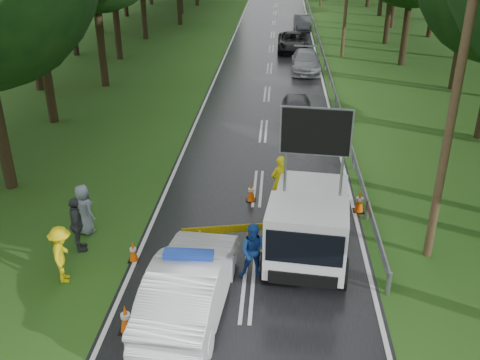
# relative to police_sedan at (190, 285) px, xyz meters

# --- Properties ---
(ground) EXTENTS (160.00, 160.00, 0.00)m
(ground) POSITION_rel_police_sedan_xyz_m (1.39, 1.03, -0.81)
(ground) COLOR #204D16
(ground) RESTS_ON ground
(road) EXTENTS (7.00, 140.00, 0.02)m
(road) POSITION_rel_police_sedan_xyz_m (1.39, 31.03, -0.80)
(road) COLOR black
(road) RESTS_ON ground
(guardrail) EXTENTS (0.12, 60.06, 0.70)m
(guardrail) POSITION_rel_police_sedan_xyz_m (5.09, 30.70, -0.26)
(guardrail) COLOR gray
(guardrail) RESTS_ON ground
(utility_pole_near) EXTENTS (1.40, 0.24, 10.00)m
(utility_pole_near) POSITION_rel_police_sedan_xyz_m (6.59, 3.03, 4.25)
(utility_pole_near) COLOR #483021
(utility_pole_near) RESTS_ON ground
(police_sedan) EXTENTS (2.09, 5.02, 1.78)m
(police_sedan) POSITION_rel_police_sedan_xyz_m (0.00, 0.00, 0.00)
(police_sedan) COLOR white
(police_sedan) RESTS_ON ground
(work_truck) EXTENTS (2.77, 5.32, 4.08)m
(work_truck) POSITION_rel_police_sedan_xyz_m (3.03, 2.80, 0.29)
(work_truck) COLOR gray
(work_truck) RESTS_ON ground
(barrier) EXTENTS (2.40, 0.55, 1.01)m
(barrier) POSITION_rel_police_sedan_xyz_m (0.59, 2.55, -0.05)
(barrier) COLOR yellow
(barrier) RESTS_ON ground
(officer) EXTENTS (0.83, 0.77, 1.91)m
(officer) POSITION_rel_police_sedan_xyz_m (2.17, 5.68, 0.14)
(officer) COLOR yellow
(officer) RESTS_ON ground
(civilian) EXTENTS (0.82, 0.64, 1.67)m
(civilian) POSITION_rel_police_sedan_xyz_m (1.53, 1.53, 0.02)
(civilian) COLOR #173F96
(civilian) RESTS_ON ground
(bystander_left) EXTENTS (0.88, 1.20, 1.66)m
(bystander_left) POSITION_rel_police_sedan_xyz_m (-3.65, 1.03, 0.02)
(bystander_left) COLOR yellow
(bystander_left) RESTS_ON ground
(bystander_mid) EXTENTS (0.78, 1.11, 1.74)m
(bystander_mid) POSITION_rel_police_sedan_xyz_m (-3.77, 2.53, 0.06)
(bystander_mid) COLOR #3A3D41
(bystander_mid) RESTS_ON ground
(bystander_right) EXTENTS (0.96, 0.90, 1.65)m
(bystander_right) POSITION_rel_police_sedan_xyz_m (-3.91, 3.53, 0.02)
(bystander_right) COLOR gray
(bystander_right) RESTS_ON ground
(queue_car_first) EXTENTS (1.55, 3.78, 1.28)m
(queue_car_first) POSITION_rel_police_sedan_xyz_m (2.94, 14.38, -0.17)
(queue_car_first) COLOR #46494F
(queue_car_first) RESTS_ON ground
(queue_car_second) EXTENTS (1.87, 4.53, 1.31)m
(queue_car_second) POSITION_rel_police_sedan_xyz_m (3.76, 24.50, -0.16)
(queue_car_second) COLOR #9B9FA3
(queue_car_second) RESTS_ON ground
(queue_car_third) EXTENTS (2.32, 5.01, 1.39)m
(queue_car_third) POSITION_rel_police_sedan_xyz_m (3.03, 30.52, -0.12)
(queue_car_third) COLOR black
(queue_car_third) RESTS_ON ground
(queue_car_fourth) EXTENTS (1.55, 4.03, 1.31)m
(queue_car_fourth) POSITION_rel_police_sedan_xyz_m (3.99, 39.42, -0.16)
(queue_car_fourth) COLOR #3C3F43
(queue_car_fourth) RESTS_ON ground
(cone_near_left) EXTENTS (0.37, 0.37, 0.79)m
(cone_near_left) POSITION_rel_police_sedan_xyz_m (-1.43, -0.87, -0.43)
(cone_near_left) COLOR black
(cone_near_left) RESTS_ON ground
(cone_center) EXTENTS (0.31, 0.31, 0.67)m
(cone_center) POSITION_rel_police_sedan_xyz_m (0.39, 1.03, -0.49)
(cone_center) COLOR black
(cone_center) RESTS_ON ground
(cone_far) EXTENTS (0.35, 0.35, 0.73)m
(cone_far) POSITION_rel_police_sedan_xyz_m (1.19, 6.03, -0.46)
(cone_far) COLOR black
(cone_far) RESTS_ON ground
(cone_left_mid) EXTENTS (0.31, 0.31, 0.66)m
(cone_left_mid) POSITION_rel_police_sedan_xyz_m (-2.01, 2.07, -0.49)
(cone_left_mid) COLOR black
(cone_left_mid) RESTS_ON ground
(cone_right) EXTENTS (0.38, 0.38, 0.81)m
(cone_right) POSITION_rel_police_sedan_xyz_m (4.89, 5.53, -0.42)
(cone_right) COLOR black
(cone_right) RESTS_ON ground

